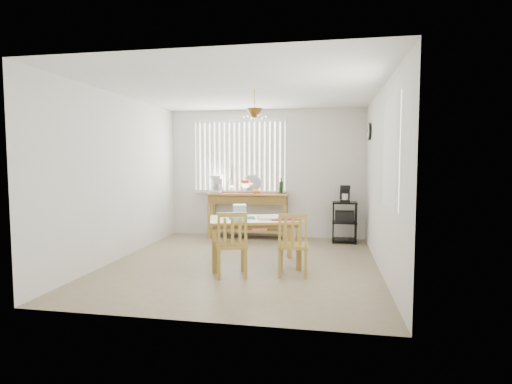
% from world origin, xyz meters
% --- Properties ---
extents(ground, '(4.00, 4.50, 0.01)m').
position_xyz_m(ground, '(0.00, 0.00, -0.01)').
color(ground, gray).
extents(room_shell, '(4.20, 4.70, 2.70)m').
position_xyz_m(room_shell, '(0.00, 0.02, 1.69)').
color(room_shell, silver).
rests_on(room_shell, ground).
extents(sideboard, '(1.62, 0.46, 0.91)m').
position_xyz_m(sideboard, '(-0.31, 2.00, 0.69)').
color(sideboard, '#AC8A3A').
rests_on(sideboard, ground).
extents(sideboard_items, '(1.54, 0.39, 0.70)m').
position_xyz_m(sideboard_items, '(-0.59, 2.02, 1.06)').
color(sideboard_items, maroon).
rests_on(sideboard_items, sideboard).
extents(wire_cart, '(0.46, 0.37, 0.78)m').
position_xyz_m(wire_cart, '(1.58, 1.87, 0.47)').
color(wire_cart, black).
rests_on(wire_cart, ground).
extents(cart_items, '(0.18, 0.22, 0.32)m').
position_xyz_m(cart_items, '(1.58, 1.88, 0.93)').
color(cart_items, black).
rests_on(cart_items, wire_cart).
extents(dining_table, '(1.49, 1.17, 0.70)m').
position_xyz_m(dining_table, '(0.18, -0.04, 0.62)').
color(dining_table, '#AC8A3A').
rests_on(dining_table, ground).
extents(table_items, '(1.09, 0.50, 0.22)m').
position_xyz_m(table_items, '(0.09, -0.19, 0.79)').
color(table_items, '#167C63').
rests_on(table_items, dining_table).
extents(chair_left, '(0.52, 0.52, 0.89)m').
position_xyz_m(chair_left, '(-0.01, -0.72, 0.44)').
color(chair_left, '#AC8A3A').
rests_on(chair_left, ground).
extents(chair_right, '(0.42, 0.42, 0.87)m').
position_xyz_m(chair_right, '(0.80, -0.54, 0.43)').
color(chair_right, '#AC8A3A').
rests_on(chair_right, ground).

